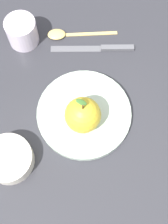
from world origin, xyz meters
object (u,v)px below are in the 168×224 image
at_px(dinner_plate, 84,113).
at_px(side_bowl, 9,159).
at_px(knife, 100,48).
at_px(cup, 22,31).
at_px(apple, 83,115).
at_px(spoon, 65,34).

distance_m(dinner_plate, side_bowl, 0.20).
bearing_deg(knife, side_bowl, 126.67).
bearing_deg(cup, apple, -164.69).
distance_m(apple, spoon, 0.26).
bearing_deg(apple, knife, -30.49).
xyz_separation_m(dinner_plate, knife, (0.16, -0.10, -0.01)).
distance_m(side_bowl, cup, 0.33).
bearing_deg(cup, dinner_plate, -161.66).
xyz_separation_m(cup, spoon, (-0.02, -0.11, -0.03)).
height_order(dinner_plate, apple, apple).
height_order(side_bowl, spoon, side_bowl).
height_order(dinner_plate, knife, dinner_plate).
distance_m(side_bowl, spoon, 0.36).
height_order(apple, spoon, apple).
bearing_deg(spoon, side_bowl, 142.93).
height_order(dinner_plate, cup, cup).
xyz_separation_m(apple, knife, (0.18, -0.11, -0.05)).
bearing_deg(dinner_plate, apple, 155.18).
bearing_deg(spoon, apple, 172.62).
bearing_deg(knife, dinner_plate, 148.87).
relative_size(side_bowl, knife, 0.51).
bearing_deg(spoon, dinner_plate, 174.22).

